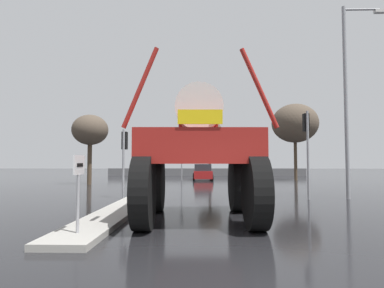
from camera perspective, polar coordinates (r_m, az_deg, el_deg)
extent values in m
plane|color=black|center=(23.29, 3.25, -7.38)|extent=(120.00, 120.00, 0.00)
cube|color=#9E9B93|center=(11.08, -13.35, -11.67)|extent=(1.20, 8.57, 0.15)
cylinder|color=#99999E|center=(7.92, -19.21, -9.76)|extent=(0.07, 0.07, 1.30)
cube|color=white|center=(7.89, -19.05, -3.46)|extent=(0.04, 0.60, 0.44)
cube|color=black|center=(7.88, -18.87, -3.46)|extent=(0.01, 0.36, 0.08)
cylinder|color=black|center=(11.75, -6.17, -6.85)|extent=(0.53, 1.96, 1.94)
cylinder|color=black|center=(11.81, 7.91, -6.82)|extent=(0.53, 1.96, 1.94)
cylinder|color=black|center=(8.52, -8.44, -8.26)|extent=(0.53, 1.96, 1.94)
cylinder|color=black|center=(8.60, 11.06, -8.19)|extent=(0.53, 1.96, 1.94)
cube|color=maroon|center=(10.04, 1.08, -0.80)|extent=(3.50, 4.08, 0.90)
cube|color=maroon|center=(10.54, 1.02, 4.74)|extent=(1.23, 1.52, 1.17)
cylinder|color=silver|center=(9.59, 1.15, 6.04)|extent=(1.38, 1.30, 1.34)
cylinder|color=maroon|center=(8.56, -8.99, 9.65)|extent=(0.94, 0.15, 2.10)
cylinder|color=maroon|center=(8.64, 11.61, 9.48)|extent=(0.99, 0.15, 2.08)
cube|color=yellow|center=(8.10, 1.42, 4.74)|extent=(1.11, 0.08, 0.36)
cube|color=maroon|center=(31.56, 1.86, -5.30)|extent=(1.81, 4.14, 0.70)
cube|color=#23282D|center=(31.39, 1.87, -4.09)|extent=(1.61, 2.14, 0.64)
cylinder|color=black|center=(32.91, 0.30, -5.61)|extent=(0.20, 0.60, 0.60)
cylinder|color=black|center=(32.96, 3.27, -5.60)|extent=(0.20, 0.60, 0.60)
cylinder|color=black|center=(30.21, 0.32, -5.84)|extent=(0.20, 0.60, 0.60)
cylinder|color=black|center=(30.26, 3.56, -5.82)|extent=(0.20, 0.60, 0.60)
cylinder|color=gray|center=(15.78, -11.84, -3.42)|extent=(0.11, 0.11, 3.27)
cube|color=black|center=(16.02, -11.62, 0.58)|extent=(0.24, 0.32, 0.84)
sphere|color=#390503|center=(16.23, -11.46, 1.49)|extent=(0.17, 0.17, 0.17)
sphere|color=#3C2403|center=(16.21, -11.47, 0.54)|extent=(0.17, 0.17, 0.17)
sphere|color=green|center=(16.19, -11.48, -0.42)|extent=(0.17, 0.17, 0.17)
cylinder|color=gray|center=(16.14, 19.51, -1.80)|extent=(0.11, 0.11, 4.12)
cube|color=black|center=(16.45, 19.19, 3.55)|extent=(0.24, 0.32, 0.84)
sphere|color=#390503|center=(16.66, 18.97, 4.40)|extent=(0.17, 0.17, 0.17)
sphere|color=#3C2403|center=(16.63, 18.99, 3.48)|extent=(0.17, 0.17, 0.17)
sphere|color=green|center=(16.60, 19.00, 2.55)|extent=(0.17, 0.17, 0.17)
cylinder|color=gray|center=(30.78, -1.80, -2.50)|extent=(0.11, 0.11, 4.13)
cube|color=black|center=(31.05, -1.77, 0.35)|extent=(0.24, 0.32, 0.84)
sphere|color=#390503|center=(31.25, -1.75, 0.82)|extent=(0.17, 0.17, 0.17)
sphere|color=#3C2403|center=(31.24, -1.75, 0.33)|extent=(0.17, 0.17, 0.17)
sphere|color=green|center=(31.22, -1.75, -0.16)|extent=(0.17, 0.17, 0.17)
cylinder|color=gray|center=(30.98, -5.89, -2.88)|extent=(0.11, 0.11, 3.70)
cube|color=black|center=(31.23, -5.82, -0.44)|extent=(0.24, 0.32, 0.84)
sphere|color=#390503|center=(31.43, -5.77, 0.03)|extent=(0.17, 0.17, 0.17)
sphere|color=#3C2403|center=(31.42, -5.78, -0.46)|extent=(0.17, 0.17, 0.17)
sphere|color=green|center=(31.41, -5.78, -0.95)|extent=(0.17, 0.17, 0.17)
cylinder|color=gray|center=(17.30, 25.18, 6.73)|extent=(0.18, 0.18, 9.22)
cylinder|color=gray|center=(18.91, 27.39, 20.05)|extent=(1.72, 0.10, 0.10)
cube|color=silver|center=(19.24, 29.84, 19.38)|extent=(0.50, 0.24, 0.16)
cylinder|color=#473828|center=(26.43, -17.38, -3.22)|extent=(0.33, 0.33, 3.24)
ellipsoid|color=brown|center=(26.54, -17.29, 2.37)|extent=(2.75, 2.75, 2.34)
cylinder|color=#473828|center=(32.23, 17.55, -2.62)|extent=(0.29, 0.29, 3.86)
ellipsoid|color=brown|center=(32.43, 17.45, 3.46)|extent=(4.30, 4.30, 3.66)
cylinder|color=#473828|center=(42.84, 3.11, -2.25)|extent=(0.31, 0.31, 4.74)
ellipsoid|color=brown|center=(43.03, 3.10, 2.38)|extent=(3.15, 3.15, 2.68)
cube|color=#59595B|center=(41.35, 2.51, -4.89)|extent=(24.87, 0.24, 0.90)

